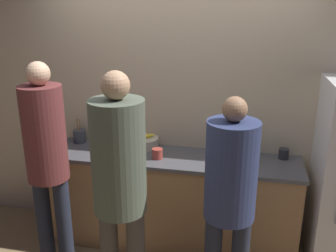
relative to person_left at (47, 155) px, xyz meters
name	(u,v)px	position (x,y,z in m)	size (l,w,h in m)	color
wall_back	(179,108)	(0.91, 0.87, 0.21)	(5.20, 0.06, 2.60)	#C6B293
counter	(172,200)	(0.91, 0.60, -0.63)	(2.31, 0.58, 0.92)	#9E754C
person_left	(47,155)	(0.00, 0.00, 0.00)	(0.33, 0.33, 1.84)	#232838
person_center	(119,179)	(0.74, -0.35, 0.03)	(0.36, 0.36, 1.86)	#4C4742
person_right	(230,190)	(1.47, -0.14, -0.08)	(0.36, 0.36, 1.68)	#232838
fruit_bowl	(144,142)	(0.60, 0.75, -0.12)	(0.28, 0.28, 0.14)	beige
utensil_crock	(80,136)	(-0.07, 0.75, -0.11)	(0.12, 0.12, 0.24)	#3D424C
bottle_green	(246,150)	(1.57, 0.63, -0.08)	(0.05, 0.05, 0.25)	#236033
cup_black	(284,154)	(1.90, 0.74, -0.13)	(0.09, 0.09, 0.09)	#28282D
cup_red	(157,154)	(0.79, 0.51, -0.13)	(0.09, 0.09, 0.09)	#A33D33
potted_plant	(239,138)	(1.49, 0.78, -0.02)	(0.19, 0.19, 0.28)	beige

